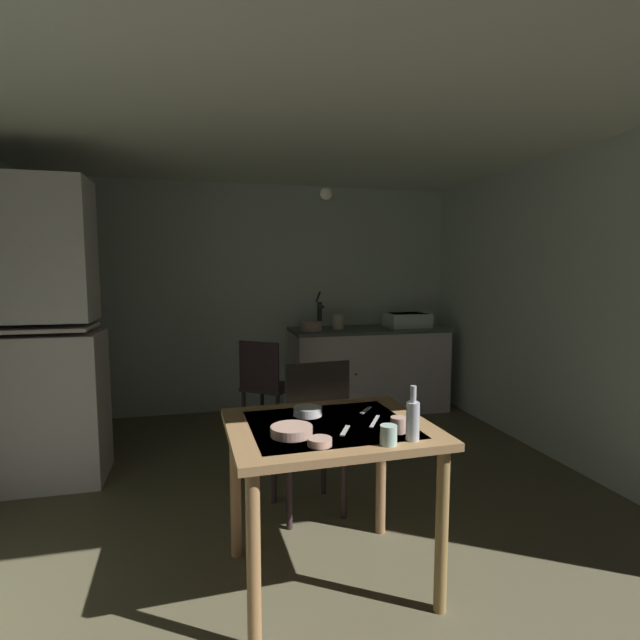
# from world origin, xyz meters

# --- Properties ---
(ground_plane) EXTENTS (5.22, 5.22, 0.00)m
(ground_plane) POSITION_xyz_m (0.00, 0.00, 0.00)
(ground_plane) COLOR brown
(wall_back) EXTENTS (4.32, 0.10, 2.36)m
(wall_back) POSITION_xyz_m (0.00, 1.88, 1.18)
(wall_back) COLOR beige
(wall_back) RESTS_ON ground
(wall_right) EXTENTS (0.10, 3.75, 2.36)m
(wall_right) POSITION_xyz_m (2.16, 0.00, 1.18)
(wall_right) COLOR silver
(wall_right) RESTS_ON ground
(ceiling_slab) EXTENTS (4.32, 3.75, 0.10)m
(ceiling_slab) POSITION_xyz_m (0.00, 0.00, 2.41)
(ceiling_slab) COLOR silver
(hutch_cabinet) EXTENTS (0.85, 0.50, 2.10)m
(hutch_cabinet) POSITION_xyz_m (-1.67, 0.40, 0.98)
(hutch_cabinet) COLOR silver
(hutch_cabinet) RESTS_ON ground
(counter_cabinet) EXTENTS (1.63, 0.64, 0.87)m
(counter_cabinet) POSITION_xyz_m (1.14, 1.51, 0.44)
(counter_cabinet) COLOR silver
(counter_cabinet) RESTS_ON ground
(sink_basin) EXTENTS (0.44, 0.34, 0.15)m
(sink_basin) POSITION_xyz_m (1.57, 1.51, 0.95)
(sink_basin) COLOR silver
(sink_basin) RESTS_ON counter_cabinet
(hand_pump) EXTENTS (0.05, 0.27, 0.39)m
(hand_pump) POSITION_xyz_m (0.62, 1.55, 1.04)
(hand_pump) COLOR #232328
(hand_pump) RESTS_ON counter_cabinet
(mixing_bowl_counter) EXTENTS (0.21, 0.21, 0.09)m
(mixing_bowl_counter) POSITION_xyz_m (0.51, 1.46, 0.92)
(mixing_bowl_counter) COLOR tan
(mixing_bowl_counter) RESTS_ON counter_cabinet
(stoneware_crock) EXTENTS (0.12, 0.12, 0.14)m
(stoneware_crock) POSITION_xyz_m (0.82, 1.54, 0.95)
(stoneware_crock) COLOR beige
(stoneware_crock) RESTS_ON counter_cabinet
(dining_table) EXTENTS (0.96, 0.81, 0.77)m
(dining_table) POSITION_xyz_m (0.01, -1.12, 0.66)
(dining_table) COLOR #987246
(dining_table) RESTS_ON ground
(chair_far_side) EXTENTS (0.44, 0.44, 0.96)m
(chair_far_side) POSITION_xyz_m (0.06, -0.50, 0.50)
(chair_far_side) COLOR #2E2022
(chair_far_side) RESTS_ON ground
(chair_by_counter) EXTENTS (0.56, 0.56, 0.86)m
(chair_by_counter) POSITION_xyz_m (-0.01, 1.00, 0.46)
(chair_by_counter) COLOR #2D2423
(chair_by_counter) RESTS_ON ground
(serving_bowl_wide) EXTENTS (0.14, 0.14, 0.04)m
(serving_bowl_wide) POSITION_xyz_m (-0.06, -0.96, 0.79)
(serving_bowl_wide) COLOR white
(serving_bowl_wide) RESTS_ON dining_table
(soup_bowl_small) EXTENTS (0.18, 0.18, 0.04)m
(soup_bowl_small) POSITION_xyz_m (-0.19, -1.23, 0.79)
(soup_bowl_small) COLOR tan
(soup_bowl_small) RESTS_ON dining_table
(sauce_dish) EXTENTS (0.10, 0.10, 0.03)m
(sauce_dish) POSITION_xyz_m (-0.10, -1.38, 0.79)
(sauce_dish) COLOR tan
(sauce_dish) RESTS_ON dining_table
(teacup_cream) EXTENTS (0.07, 0.07, 0.08)m
(teacup_cream) POSITION_xyz_m (0.17, -1.43, 0.81)
(teacup_cream) COLOR #ADD1C1
(teacup_cream) RESTS_ON dining_table
(mug_tall) EXTENTS (0.07, 0.07, 0.07)m
(mug_tall) POSITION_xyz_m (0.27, -1.30, 0.81)
(mug_tall) COLOR tan
(mug_tall) RESTS_ON dining_table
(glass_bottle) EXTENTS (0.06, 0.06, 0.23)m
(glass_bottle) POSITION_xyz_m (0.29, -1.41, 0.86)
(glass_bottle) COLOR #B7BCC1
(glass_bottle) RESTS_ON dining_table
(table_knife) EXTENTS (0.11, 0.17, 0.00)m
(table_knife) POSITION_xyz_m (0.22, -1.14, 0.78)
(table_knife) COLOR silver
(table_knife) RESTS_ON dining_table
(teaspoon_near_bowl) EXTENTS (0.10, 0.11, 0.00)m
(teaspoon_near_bowl) POSITION_xyz_m (0.24, -0.96, 0.78)
(teaspoon_near_bowl) COLOR beige
(teaspoon_near_bowl) RESTS_ON dining_table
(teaspoon_by_cup) EXTENTS (0.08, 0.13, 0.00)m
(teaspoon_by_cup) POSITION_xyz_m (0.05, -1.23, 0.78)
(teaspoon_by_cup) COLOR beige
(teaspoon_by_cup) RESTS_ON dining_table
(pendant_bulb) EXTENTS (0.08, 0.08, 0.08)m
(pendant_bulb) POSITION_xyz_m (0.25, -0.13, 1.98)
(pendant_bulb) COLOR #F9EFCC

